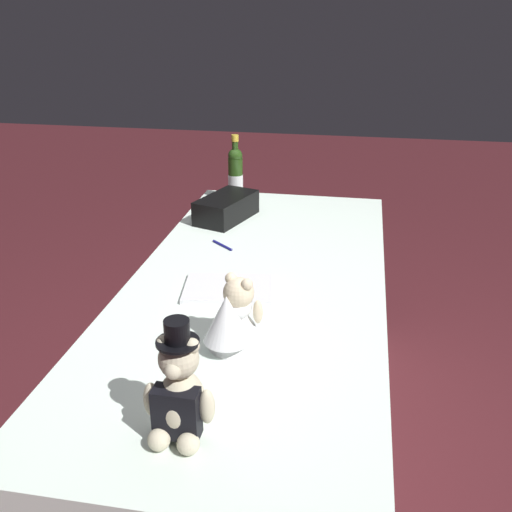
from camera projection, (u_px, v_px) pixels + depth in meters
The scene contains 8 objects.
ground_plane at pixel (256, 452), 2.33m from camera, with size 12.00×12.00×0.00m, color #47191E.
reception_table at pixel (256, 373), 2.18m from camera, with size 2.03×0.88×0.75m, color white.
teddy_bear_groom at pixel (179, 395), 1.28m from camera, with size 0.15×0.16×0.29m.
teddy_bear_bride at pixel (235, 318), 1.62m from camera, with size 0.22×0.21×0.21m.
champagne_bottle at pixel (235, 174), 2.80m from camera, with size 0.07×0.07×0.32m.
signing_pen at pixel (223, 246), 2.33m from camera, with size 0.09×0.10×0.01m.
gift_case_black at pixel (226, 208), 2.60m from camera, with size 0.34×0.25×0.11m.
guestbook at pixel (228, 289), 1.97m from camera, with size 0.21×0.29×0.02m, color white.
Camera 1 is at (1.80, 0.33, 1.65)m, focal length 41.34 mm.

